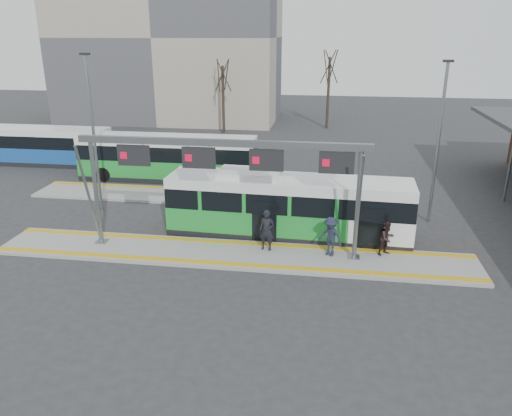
{
  "coord_description": "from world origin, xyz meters",
  "views": [
    {
      "loc": [
        4.13,
        -20.47,
        9.83
      ],
      "look_at": [
        0.65,
        3.0,
        1.3
      ],
      "focal_mm": 35.0,
      "sensor_mm": 36.0,
      "label": 1
    }
  ],
  "objects": [
    {
      "name": "ground",
      "position": [
        0.0,
        0.0,
        0.0
      ],
      "size": [
        120.0,
        120.0,
        0.0
      ],
      "primitive_type": "plane",
      "color": "#2D2D30",
      "rests_on": "ground"
    },
    {
      "name": "platform_main",
      "position": [
        0.0,
        0.0,
        0.07
      ],
      "size": [
        22.0,
        3.0,
        0.15
      ],
      "primitive_type": "cube",
      "color": "gray",
      "rests_on": "ground"
    },
    {
      "name": "platform_second",
      "position": [
        -4.0,
        8.0,
        0.07
      ],
      "size": [
        20.0,
        3.0,
        0.15
      ],
      "primitive_type": "cube",
      "color": "gray",
      "rests_on": "ground"
    },
    {
      "name": "tactile_main",
      "position": [
        0.0,
        0.0,
        0.16
      ],
      "size": [
        22.0,
        2.65,
        0.02
      ],
      "color": "gold",
      "rests_on": "platform_main"
    },
    {
      "name": "tactile_second",
      "position": [
        -4.0,
        9.15,
        0.16
      ],
      "size": [
        20.0,
        0.35,
        0.02
      ],
      "color": "gold",
      "rests_on": "platform_second"
    },
    {
      "name": "gantry",
      "position": [
        -0.35,
        0.25,
        4.3
      ],
      "size": [
        13.0,
        1.68,
        5.2
      ],
      "color": "slate",
      "rests_on": "platform_main"
    },
    {
      "name": "apartment_block",
      "position": [
        -14.0,
        36.0,
        9.21
      ],
      "size": [
        24.5,
        12.5,
        18.4
      ],
      "color": "#A09685",
      "rests_on": "ground"
    },
    {
      "name": "hero_bus",
      "position": [
        2.27,
        2.83,
        1.51
      ],
      "size": [
        12.06,
        3.04,
        3.29
      ],
      "rotation": [
        0.0,
        0.0,
        -0.04
      ],
      "color": "black",
      "rests_on": "ground"
    },
    {
      "name": "bg_bus_green",
      "position": [
        -6.74,
        11.57,
        1.49
      ],
      "size": [
        12.07,
        2.61,
        3.01
      ],
      "rotation": [
        0.0,
        0.0,
        0.0
      ],
      "color": "black",
      "rests_on": "ground"
    },
    {
      "name": "bg_bus_blue",
      "position": [
        -17.8,
        14.25,
        1.39
      ],
      "size": [
        10.76,
        2.39,
        2.81
      ],
      "rotation": [
        0.0,
        0.0,
        0.0
      ],
      "color": "black",
      "rests_on": "ground"
    },
    {
      "name": "passenger_a",
      "position": [
        1.5,
        0.6,
        1.11
      ],
      "size": [
        0.75,
        0.55,
        1.92
      ],
      "primitive_type": "imported",
      "rotation": [
        0.0,
        0.0,
        -0.13
      ],
      "color": "black",
      "rests_on": "platform_main"
    },
    {
      "name": "passenger_b",
      "position": [
        6.94,
        0.86,
        0.95
      ],
      "size": [
        0.98,
        0.96,
        1.6
      ],
      "primitive_type": "imported",
      "rotation": [
        0.0,
        0.0,
        0.67
      ],
      "color": "black",
      "rests_on": "platform_main"
    },
    {
      "name": "passenger_c",
      "position": [
        4.41,
        0.4,
        1.07
      ],
      "size": [
        1.36,
        1.18,
        1.83
      ],
      "primitive_type": "imported",
      "rotation": [
        0.0,
        0.0,
        -0.52
      ],
      "color": "#1D2235",
      "rests_on": "platform_main"
    },
    {
      "name": "tree_left",
      "position": [
        -6.33,
        28.1,
        5.61
      ],
      "size": [
        1.4,
        1.4,
        7.39
      ],
      "color": "#382B21",
      "rests_on": "ground"
    },
    {
      "name": "tree_mid",
      "position": [
        3.83,
        32.37,
        6.19
      ],
      "size": [
        1.4,
        1.4,
        8.16
      ],
      "color": "#382B21",
      "rests_on": "ground"
    },
    {
      "name": "tree_far",
      "position": [
        -18.32,
        31.47,
        5.31
      ],
      "size": [
        1.4,
        1.4,
        7.0
      ],
      "color": "#382B21",
      "rests_on": "ground"
    },
    {
      "name": "lamp_west",
      "position": [
        -8.65,
        4.98,
        4.58
      ],
      "size": [
        0.5,
        0.25,
        8.68
      ],
      "color": "slate",
      "rests_on": "ground"
    },
    {
      "name": "lamp_east",
      "position": [
        9.69,
        5.82,
        4.46
      ],
      "size": [
        0.5,
        0.25,
        8.44
      ],
      "color": "slate",
      "rests_on": "ground"
    }
  ]
}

